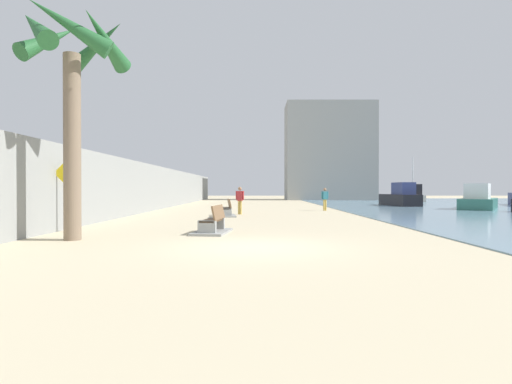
# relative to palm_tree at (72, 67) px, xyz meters

# --- Properties ---
(ground_plane) EXTENTS (120.00, 120.00, 0.00)m
(ground_plane) POSITION_rel_palm_tree_xyz_m (5.45, 16.55, -5.20)
(ground_plane) COLOR #C6B793
(seawall) EXTENTS (0.80, 64.00, 3.21)m
(seawall) POSITION_rel_palm_tree_xyz_m (-2.05, 16.55, -3.59)
(seawall) COLOR gray
(seawall) RESTS_ON ground
(palm_tree) EXTENTS (3.27, 3.30, 7.09)m
(palm_tree) POSITION_rel_palm_tree_xyz_m (0.00, 0.00, 0.00)
(palm_tree) COLOR #7A6651
(palm_tree) RESTS_ON ground
(bench_near) EXTENTS (1.35, 2.22, 0.98)m
(bench_near) POSITION_rel_palm_tree_xyz_m (4.00, 1.99, -4.96)
(bench_near) COLOR gray
(bench_near) RESTS_ON ground
(bench_far) EXTENTS (1.37, 2.23, 0.98)m
(bench_far) POSITION_rel_palm_tree_xyz_m (3.83, 10.59, -4.96)
(bench_far) COLOR gray
(bench_far) RESTS_ON ground
(person_walking) EXTENTS (0.51, 0.27, 1.66)m
(person_walking) POSITION_rel_palm_tree_xyz_m (4.55, 12.34, -4.23)
(person_walking) COLOR gold
(person_walking) RESTS_ON ground
(person_standing) EXTENTS (0.52, 0.26, 1.60)m
(person_standing) POSITION_rel_palm_tree_xyz_m (10.35, 16.44, -4.27)
(person_standing) COLOR gold
(person_standing) RESTS_ON ground
(boat_far_left) EXTENTS (2.53, 5.27, 5.29)m
(boat_far_left) POSITION_rel_palm_tree_xyz_m (24.30, 36.45, -4.42)
(boat_far_left) COLOR beige
(boat_far_left) RESTS_ON water_bay
(boat_mid_bay) EXTENTS (2.11, 5.56, 2.05)m
(boat_mid_bay) POSITION_rel_palm_tree_xyz_m (18.38, 24.20, -4.41)
(boat_mid_bay) COLOR black
(boat_mid_bay) RESTS_ON water_bay
(boat_nearest) EXTENTS (5.03, 6.03, 1.88)m
(boat_nearest) POSITION_rel_palm_tree_xyz_m (22.03, 18.14, -4.48)
(boat_nearest) COLOR #337060
(boat_nearest) RESTS_ON water_bay
(pedestrian_sign) EXTENTS (0.85, 0.08, 2.54)m
(pedestrian_sign) POSITION_rel_palm_tree_xyz_m (-1.32, 2.40, -3.61)
(pedestrian_sign) COLOR slate
(pedestrian_sign) RESTS_ON ground
(harbor_building) EXTENTS (12.00, 6.00, 13.23)m
(harbor_building) POSITION_rel_palm_tree_xyz_m (15.66, 44.55, 1.42)
(harbor_building) COLOR gray
(harbor_building) RESTS_ON ground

